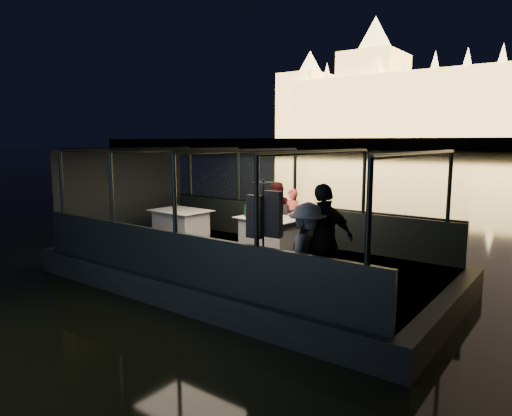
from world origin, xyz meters
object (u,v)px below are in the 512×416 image
Objects in this scene: chair_port_right at (286,229)px; passenger_dark at (324,247)px; dining_table_central at (271,234)px; passenger_stripe at (307,249)px; coat_stand at (263,237)px; dining_table_aft at (181,225)px; person_man_maroon at (278,213)px; wine_bottle at (245,210)px; person_woman_coral at (292,215)px; chair_port_left at (277,228)px.

passenger_dark is at bearing -53.28° from chair_port_right.
dining_table_central is 0.92× the size of passenger_stripe.
coat_stand reaches higher than chair_port_right.
passenger_stripe reaches higher than chair_port_right.
passenger_dark reaches higher than dining_table_aft.
wine_bottle is (-0.26, -0.96, 0.17)m from person_man_maroon.
passenger_dark reaches higher than wine_bottle.
wine_bottle is at bearing -94.27° from passenger_dark.
wine_bottle is at bearing 133.88° from coat_stand.
passenger_stripe is (2.29, -2.93, 0.40)m from chair_port_right.
person_woman_coral is at bearing 23.48° from dining_table_aft.
chair_port_left is 0.62× the size of passenger_stripe.
dining_table_aft is 0.96× the size of person_man_maroon.
wine_bottle is (-2.94, 2.22, 0.06)m from passenger_stripe.
coat_stand is at bearing -53.58° from person_man_maroon.
dining_table_central is 2.81m from coat_stand.
passenger_stripe is at bearing 1.47° from passenger_dark.
chair_port_left is 3.87m from passenger_stripe.
dining_table_central is 0.78× the size of passenger_dark.
dining_table_aft is 0.92× the size of passenger_stripe.
chair_port_left is 0.43m from person_man_maroon.
wine_bottle is at bearing -117.36° from person_woman_coral.
chair_port_left is (-0.13, 0.45, 0.06)m from dining_table_central.
person_woman_coral is at bearing -112.31° from passenger_dark.
dining_table_central is 3.37m from passenger_dark.
passenger_dark is 3.64m from wine_bottle.
coat_stand reaches higher than person_man_maroon.
passenger_stripe is 5.47× the size of wine_bottle.
chair_port_left is 3.76m from passenger_dark.
passenger_stripe is at bearing -45.68° from dining_table_central.
chair_port_right is at bearing 115.93° from coat_stand.
dining_table_aft is 0.78× the size of passenger_dark.
dining_table_central is 1.48× the size of chair_port_left.
dining_table_aft is 2.88m from person_woman_coral.
passenger_dark is at bearing -19.21° from dining_table_aft.
person_woman_coral is at bearing 6.43° from person_man_maroon.
dining_table_aft is 2.53m from chair_port_left.
person_man_maroon is at bearing 75.00° from wine_bottle.
passenger_dark reaches higher than person_woman_coral.
chair_port_right is 3.61m from passenger_dark.
coat_stand is 1.19× the size of passenger_stripe.
person_woman_coral is (0.25, 0.27, 0.30)m from chair_port_left.
passenger_dark is at bearing -40.62° from dining_table_central.
dining_table_aft is at bearing -81.30° from passenger_dark.
passenger_dark reaches higher than person_man_maroon.
dining_table_central is at bearing 9.55° from dining_table_aft.
passenger_stripe is at bearing -46.72° from person_woman_coral.
dining_table_central is at bearing -57.36° from chair_port_left.
passenger_dark is 6.45× the size of wine_bottle.
coat_stand reaches higher than wine_bottle.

